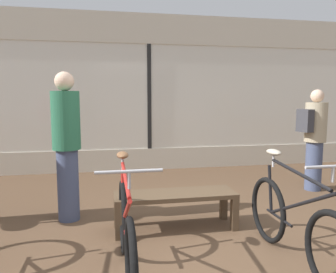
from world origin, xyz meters
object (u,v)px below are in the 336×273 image
Objects in this scene: bicycle_right at (294,224)px; customer_by_window at (314,137)px; customer_near_rack at (67,143)px; bicycle_left at (126,234)px; display_bench at (175,199)px.

bicycle_right is 1.04× the size of customer_by_window.
customer_near_rack is 1.11× the size of customer_by_window.
bicycle_left is 0.94× the size of customer_near_rack.
display_bench is 0.85× the size of customer_by_window.
bicycle_right is at bearing -127.74° from customer_by_window.
customer_near_rack is at bearing 157.35° from display_bench.
bicycle_left reaches higher than display_bench.
customer_near_rack reaches higher than bicycle_left.
display_bench is 0.77× the size of customer_near_rack.
customer_by_window is (3.18, 2.10, 0.49)m from bicycle_left.
bicycle_left is 1.71m from customer_near_rack.
display_bench is at bearing 56.90° from bicycle_left.
customer_near_rack is 3.85m from customer_by_window.
bicycle_left is at bearing -123.10° from display_bench.
bicycle_right is 1.22× the size of display_bench.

